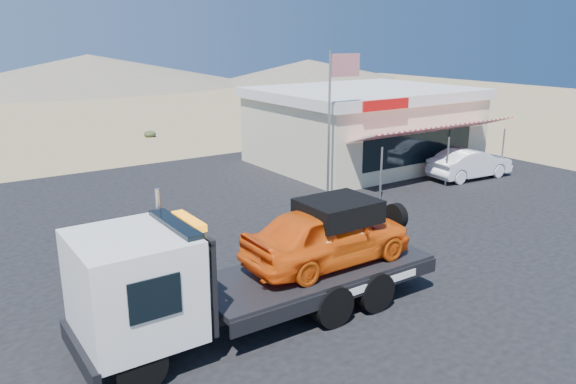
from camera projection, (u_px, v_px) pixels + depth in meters
The scene contains 6 objects.
ground at pixel (297, 260), 16.98m from camera, with size 120.00×120.00×0.00m, color tan.
asphalt_lot at pixel (295, 222), 20.44m from camera, with size 32.00×24.00×0.02m, color black.
tow_truck at pixel (259, 261), 12.92m from camera, with size 8.73×2.59×2.92m.
white_sedan at pixel (470, 164), 26.39m from camera, with size 1.48×4.25×1.40m, color silver.
jerky_store at pixel (363, 125), 29.26m from camera, with size 10.40×9.97×3.90m.
flagpole at pixel (334, 108), 22.20m from camera, with size 1.55×0.10×6.00m.
Camera 1 is at (-9.10, -12.88, 6.62)m, focal length 35.00 mm.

